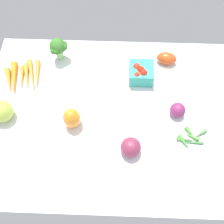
# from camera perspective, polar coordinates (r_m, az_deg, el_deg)

# --- Properties ---
(tablecloth) EXTENTS (1.04, 0.76, 0.02)m
(tablecloth) POSITION_cam_1_polar(r_m,az_deg,el_deg) (1.05, -0.00, -0.74)
(tablecloth) COLOR white
(tablecloth) RESTS_ON ground
(broccoli_head) EXTENTS (0.08, 0.08, 0.11)m
(broccoli_head) POSITION_cam_1_polar(r_m,az_deg,el_deg) (1.16, -11.75, 13.76)
(broccoli_head) COLOR #91C778
(broccoli_head) RESTS_ON tablecloth
(roma_tomato) EXTENTS (0.09, 0.07, 0.05)m
(roma_tomato) POSITION_cam_1_polar(r_m,az_deg,el_deg) (1.18, 11.94, 11.46)
(roma_tomato) COLOR #CE471A
(roma_tomato) RESTS_ON tablecloth
(bell_pepper_orange) EXTENTS (0.07, 0.07, 0.10)m
(bell_pepper_orange) POSITION_cam_1_polar(r_m,az_deg,el_deg) (0.99, -8.85, -1.35)
(bell_pepper_orange) COLOR orange
(bell_pepper_orange) RESTS_ON tablecloth
(carrot_bunch) EXTENTS (0.17, 0.20, 0.03)m
(carrot_bunch) POSITION_cam_1_polar(r_m,az_deg,el_deg) (1.17, -19.07, 7.00)
(carrot_bunch) COLOR orange
(carrot_bunch) RESTS_ON tablecloth
(berry_basket) EXTENTS (0.10, 0.10, 0.08)m
(berry_basket) POSITION_cam_1_polar(r_m,az_deg,el_deg) (1.10, 6.39, 8.59)
(berry_basket) COLOR teal
(berry_basket) RESTS_ON tablecloth
(red_onion_center) EXTENTS (0.06, 0.06, 0.06)m
(red_onion_center) POSITION_cam_1_polar(r_m,az_deg,el_deg) (1.05, 14.23, 0.42)
(red_onion_center) COLOR #7A2857
(red_onion_center) RESTS_ON tablecloth
(heirloom_tomato_green) EXTENTS (0.09, 0.09, 0.09)m
(heirloom_tomato_green) POSITION_cam_1_polar(r_m,az_deg,el_deg) (1.08, -23.08, 0.12)
(heirloom_tomato_green) COLOR #9DB542
(heirloom_tomato_green) RESTS_ON tablecloth
(red_onion_near_basket) EXTENTS (0.08, 0.08, 0.08)m
(red_onion_near_basket) POSITION_cam_1_polar(r_m,az_deg,el_deg) (0.95, 4.13, -7.76)
(red_onion_near_basket) COLOR #7B2B45
(red_onion_near_basket) RESTS_ON tablecloth
(okra_pile) EXTENTS (0.12, 0.10, 0.02)m
(okra_pile) POSITION_cam_1_polar(r_m,az_deg,el_deg) (1.03, 16.86, -5.59)
(okra_pile) COLOR #4C9038
(okra_pile) RESTS_ON tablecloth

